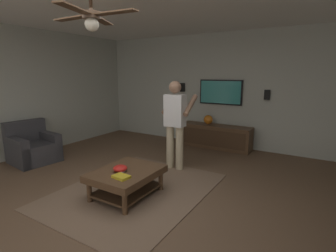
% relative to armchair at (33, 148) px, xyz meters
% --- Properties ---
extents(ground_plane, '(8.67, 8.67, 0.00)m').
position_rel_armchair_xyz_m(ground_plane, '(-0.44, -2.88, -0.28)').
color(ground_plane, brown).
extents(wall_back_tv, '(0.10, 6.98, 2.72)m').
position_rel_armchair_xyz_m(wall_back_tv, '(3.22, -2.88, 1.08)').
color(wall_back_tv, '#B2B7AD').
rests_on(wall_back_tv, ground).
extents(area_rug, '(2.59, 2.00, 0.01)m').
position_rel_armchair_xyz_m(area_rug, '(0.01, -2.62, -0.27)').
color(area_rug, '#7A604C').
rests_on(area_rug, ground).
extents(armchair, '(0.89, 0.90, 0.82)m').
position_rel_armchair_xyz_m(armchair, '(0.00, 0.00, 0.00)').
color(armchair, '#38383D').
rests_on(armchair, ground).
extents(coffee_table, '(1.00, 0.80, 0.40)m').
position_rel_armchair_xyz_m(coffee_table, '(-0.19, -2.62, 0.02)').
color(coffee_table, '#513823').
rests_on(coffee_table, ground).
extents(media_console, '(0.45, 1.70, 0.55)m').
position_rel_armchair_xyz_m(media_console, '(2.89, -2.80, -0.00)').
color(media_console, '#513823').
rests_on(media_console, ground).
extents(tv, '(0.05, 1.05, 0.59)m').
position_rel_armchair_xyz_m(tv, '(3.13, -2.80, 1.04)').
color(tv, black).
extents(person_standing, '(0.54, 0.54, 1.64)m').
position_rel_armchair_xyz_m(person_standing, '(1.16, -2.66, 0.65)').
color(person_standing, '#C6B793').
rests_on(person_standing, ground).
extents(bowl, '(0.20, 0.20, 0.09)m').
position_rel_armchair_xyz_m(bowl, '(-0.27, -2.58, 0.17)').
color(bowl, red).
rests_on(bowl, coffee_table).
extents(remote_white, '(0.16, 0.09, 0.02)m').
position_rel_armchair_xyz_m(remote_white, '(-0.28, -2.63, 0.13)').
color(remote_white, white).
rests_on(remote_white, coffee_table).
extents(book, '(0.18, 0.24, 0.04)m').
position_rel_armchair_xyz_m(book, '(-0.44, -2.75, 0.14)').
color(book, gold).
rests_on(book, coffee_table).
extents(vase_round, '(0.22, 0.22, 0.22)m').
position_rel_armchair_xyz_m(vase_round, '(2.94, -2.58, 0.38)').
color(vase_round, orange).
rests_on(vase_round, media_console).
extents(wall_speaker_left, '(0.06, 0.12, 0.22)m').
position_rel_armchair_xyz_m(wall_speaker_left, '(3.14, -3.87, 1.02)').
color(wall_speaker_left, black).
extents(wall_speaker_right, '(0.06, 0.12, 0.22)m').
position_rel_armchair_xyz_m(wall_speaker_right, '(3.14, -1.75, 1.13)').
color(wall_speaker_right, black).
extents(ceiling_fan, '(1.16, 1.20, 0.46)m').
position_rel_armchair_xyz_m(ceiling_fan, '(-0.66, -2.59, 2.11)').
color(ceiling_fan, '#4C3828').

